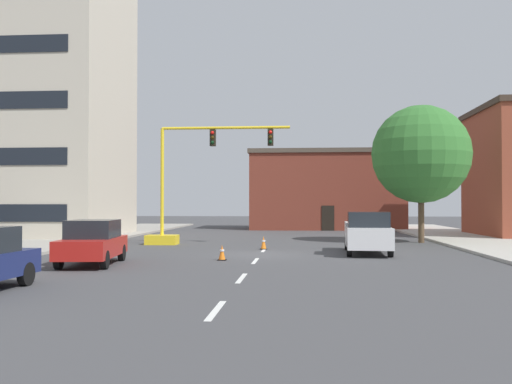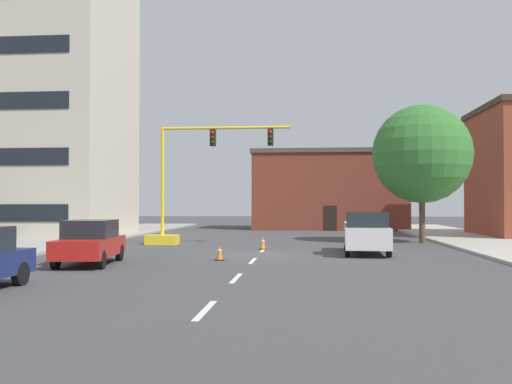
{
  "view_description": "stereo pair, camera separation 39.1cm",
  "coord_description": "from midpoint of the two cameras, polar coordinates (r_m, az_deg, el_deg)",
  "views": [
    {
      "loc": [
        1.89,
        -26.67,
        2.38
      ],
      "look_at": [
        -0.68,
        6.06,
        3.04
      ],
      "focal_mm": 40.24,
      "sensor_mm": 36.0,
      "label": 1
    },
    {
      "loc": [
        2.28,
        -26.64,
        2.38
      ],
      "look_at": [
        -0.68,
        6.06,
        3.04
      ],
      "focal_mm": 40.24,
      "sensor_mm": 36.0,
      "label": 2
    }
  ],
  "objects": [
    {
      "name": "sedan_red_near_left",
      "position": [
        23.26,
        -15.71,
        -4.78
      ],
      "size": [
        2.34,
        4.68,
        1.74
      ],
      "color": "#B21E19",
      "rests_on": "ground_plane"
    },
    {
      "name": "tree_right_mid",
      "position": [
        36.21,
        16.45,
        3.63
      ],
      "size": [
        5.95,
        5.95,
        8.35
      ],
      "color": "brown",
      "rests_on": "ground_plane"
    },
    {
      "name": "lane_stripe_seg_1",
      "position": [
        18.43,
        -1.38,
        -8.55
      ],
      "size": [
        0.16,
        2.4,
        0.01
      ],
      "primitive_type": "cube",
      "color": "silver",
      "rests_on": "ground_plane"
    },
    {
      "name": "sidewalk_left",
      "position": [
        37.86,
        -18.35,
        -4.59
      ],
      "size": [
        6.0,
        56.0,
        0.14
      ],
      "primitive_type": "cube",
      "color": "#9E998E",
      "rests_on": "ground_plane"
    },
    {
      "name": "traffic_cone_roadside_a",
      "position": [
        24.12,
        -3.18,
        -6.05
      ],
      "size": [
        0.36,
        0.36,
        0.65
      ],
      "color": "black",
      "rests_on": "ground_plane"
    },
    {
      "name": "lane_stripe_seg_0",
      "position": [
        13.05,
        -4.19,
        -11.63
      ],
      "size": [
        0.16,
        2.4,
        0.01
      ],
      "primitive_type": "cube",
      "color": "silver",
      "rests_on": "ground_plane"
    },
    {
      "name": "lane_stripe_seg_3",
      "position": [
        29.33,
        1.09,
        -5.79
      ],
      "size": [
        0.16,
        2.4,
        0.01
      ],
      "primitive_type": "cube",
      "color": "silver",
      "rests_on": "ground_plane"
    },
    {
      "name": "pickup_truck_white",
      "position": [
        27.76,
        11.28,
        -4.03
      ],
      "size": [
        2.27,
        5.5,
        1.99
      ],
      "color": "white",
      "rests_on": "ground_plane"
    },
    {
      "name": "ground_plane",
      "position": [
        26.84,
        0.71,
        -6.23
      ],
      "size": [
        160.0,
        160.0,
        0.0
      ],
      "primitive_type": "plane",
      "color": "#424244"
    },
    {
      "name": "sidewalk_right",
      "position": [
        36.4,
        22.67,
        -4.7
      ],
      "size": [
        6.0,
        56.0,
        0.14
      ],
      "primitive_type": "cube",
      "color": "#B2ADA3",
      "rests_on": "ground_plane"
    },
    {
      "name": "traffic_cone_roadside_b",
      "position": [
        29.81,
        1.06,
        -5.07
      ],
      "size": [
        0.36,
        0.36,
        0.69
      ],
      "color": "black",
      "rests_on": "ground_plane"
    },
    {
      "name": "lane_stripe_seg_2",
      "position": [
        23.87,
        0.14,
        -6.86
      ],
      "size": [
        0.16,
        2.4,
        0.01
      ],
      "primitive_type": "cube",
      "color": "silver",
      "rests_on": "ground_plane"
    },
    {
      "name": "building_tall_left",
      "position": [
        45.92,
        -22.28,
        9.57
      ],
      "size": [
        15.29,
        11.0,
        21.68
      ],
      "color": "beige",
      "rests_on": "ground_plane"
    },
    {
      "name": "traffic_signal_gantry",
      "position": [
        33.52,
        -7.26,
        -1.45
      ],
      "size": [
        8.33,
        1.2,
        6.83
      ],
      "color": "yellow",
      "rests_on": "ground_plane"
    },
    {
      "name": "building_brick_center",
      "position": [
        54.17,
        7.45,
        0.2
      ],
      "size": [
        14.16,
        7.59,
        7.27
      ],
      "color": "brown",
      "rests_on": "ground_plane"
    }
  ]
}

